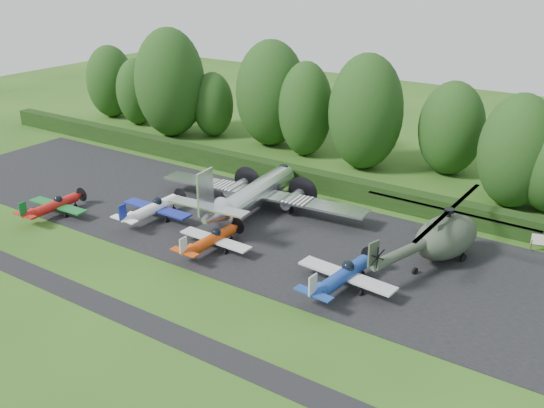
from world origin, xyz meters
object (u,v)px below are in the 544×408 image
Objects in this scene: light_plane_white at (153,208)px; helicopter at (446,233)px; light_plane_blue at (343,276)px; light_plane_red at (54,206)px; light_plane_orange at (212,240)px; transport_plane at (253,194)px.

light_plane_white is 25.37m from helicopter.
light_plane_blue is 9.69m from helicopter.
light_plane_red is 9.28m from light_plane_white.
light_plane_orange is (8.29, -1.91, -0.10)m from light_plane_white.
light_plane_orange reaches higher than light_plane_red.
helicopter is (4.45, 8.53, 1.13)m from light_plane_blue.
light_plane_white is at bearing 179.46° from helicopter.
light_plane_red is at bearing -173.57° from light_plane_orange.
light_plane_red is 0.43× the size of helicopter.
light_plane_white reaches higher than light_plane_red.
light_plane_white is at bearing 29.58° from light_plane_red.
light_plane_red is 0.90× the size of light_plane_white.
light_plane_red is 0.86× the size of light_plane_blue.
light_plane_blue is 0.50× the size of helicopter.
transport_plane is 18.25m from light_plane_red.
light_plane_white is (-6.54, -6.38, -0.72)m from transport_plane.
light_plane_blue is (28.13, 2.74, 0.17)m from light_plane_red.
light_plane_red is at bearing -139.06° from transport_plane.
transport_plane is at bearing 100.05° from light_plane_orange.
light_plane_red is (-14.76, -10.69, -0.84)m from transport_plane.
light_plane_blue is at bearing -4.49° from light_plane_white.
light_plane_orange is at bearing 10.17° from light_plane_red.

